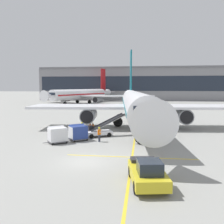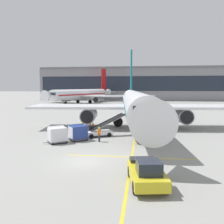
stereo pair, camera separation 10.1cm
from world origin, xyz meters
name	(u,v)px [view 1 (the left image)]	position (x,y,z in m)	size (l,w,h in m)	color
ground_plane	(85,162)	(0.00, 0.00, 0.00)	(600.00, 600.00, 0.00)	gray
parked_airplane	(135,104)	(3.82, 17.67, 3.77)	(32.86, 42.14, 14.37)	white
belt_loader	(100,130)	(-0.49, 10.54, 0.85)	(5.26, 3.73, 2.92)	silver
baggage_cart_lead	(78,132)	(-2.73, 7.89, 1.00)	(2.65, 2.48, 1.91)	#515156
baggage_cart_second	(57,134)	(-4.71, 6.29, 1.00)	(2.65, 2.48, 1.91)	#515156
pushback_tug	(147,172)	(5.23, -4.20, 0.83)	(2.79, 4.68, 1.83)	gold
ground_crew_by_loader	(82,128)	(-3.05, 11.02, 1.00)	(0.57, 0.28, 1.74)	black
ground_crew_by_carts	(80,132)	(-2.50, 8.14, 1.00)	(0.55, 0.33, 1.74)	#333847
ground_crew_marshaller	(99,133)	(-0.08, 7.51, 1.00)	(0.36, 0.54, 1.74)	#333847
safety_cone_engine_keepout	(90,129)	(-2.60, 14.02, 0.36)	(0.65, 0.65, 0.74)	black
safety_cone_wingtip	(93,124)	(-2.98, 17.76, 0.37)	(0.68, 0.68, 0.77)	black
safety_cone_nose_mark	(90,124)	(-3.47, 17.99, 0.37)	(0.67, 0.67, 0.75)	black
apron_guidance_line_lead_in	(136,129)	(4.00, 16.91, 0.00)	(0.20, 110.00, 0.01)	yellow
apron_guidance_line_stop_bar	(131,157)	(3.89, 1.82, 0.00)	(12.00, 0.20, 0.01)	yellow
terminal_building	(136,84)	(2.02, 101.66, 7.82)	(93.13, 22.22, 15.74)	gray
distant_airplane	(82,94)	(-17.93, 69.45, 3.55)	(33.46, 41.71, 14.35)	white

